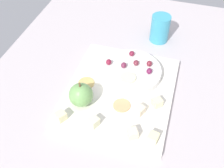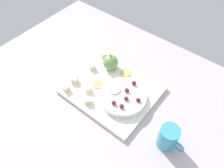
{
  "view_description": "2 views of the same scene",
  "coord_description": "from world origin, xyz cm",
  "px_view_note": "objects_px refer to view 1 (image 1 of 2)",
  "views": [
    {
      "loc": [
        49.07,
        9.24,
        63.78
      ],
      "look_at": [
        -0.45,
        -5.53,
        9.04
      ],
      "focal_mm": 43.41,
      "sensor_mm": 36.0,
      "label": 1
    },
    {
      "loc": [
        -35.25,
        38.92,
        75.99
      ],
      "look_at": [
        -1.14,
        -3.84,
        8.5
      ],
      "focal_mm": 34.84,
      "sensor_mm": 36.0,
      "label": 2
    }
  ],
  "objects_px": {
    "cheese_cube_4": "(139,110)",
    "apple_slice_0": "(128,78)",
    "grape_3": "(124,65)",
    "platter": "(120,92)",
    "apple_whole": "(81,95)",
    "grape_2": "(149,64)",
    "cheese_cube_1": "(132,134)",
    "grape_5": "(136,63)",
    "grape_1": "(132,53)",
    "cheese_cube_3": "(153,138)",
    "cheese_cube_2": "(94,122)",
    "serving_dish": "(131,72)",
    "cracker_1": "(86,83)",
    "grape_0": "(109,62)",
    "cheese_cube_0": "(157,102)",
    "cheese_cube_5": "(61,116)",
    "grape_4": "(149,71)",
    "cup": "(160,28)",
    "cracker_0": "(122,105)"
  },
  "relations": [
    {
      "from": "cracker_0",
      "to": "cheese_cube_1",
      "type": "bearing_deg",
      "value": 30.01
    },
    {
      "from": "cheese_cube_3",
      "to": "cracker_0",
      "type": "relative_size",
      "value": 0.51
    },
    {
      "from": "cracker_0",
      "to": "apple_slice_0",
      "type": "bearing_deg",
      "value": -176.64
    },
    {
      "from": "grape_2",
      "to": "cheese_cube_3",
      "type": "bearing_deg",
      "value": 13.84
    },
    {
      "from": "apple_whole",
      "to": "grape_0",
      "type": "relative_size",
      "value": 3.52
    },
    {
      "from": "apple_whole",
      "to": "grape_2",
      "type": "relative_size",
      "value": 3.52
    },
    {
      "from": "cup",
      "to": "cheese_cube_0",
      "type": "bearing_deg",
      "value": 8.5
    },
    {
      "from": "cheese_cube_2",
      "to": "grape_1",
      "type": "height_order",
      "value": "grape_1"
    },
    {
      "from": "platter",
      "to": "grape_3",
      "type": "distance_m",
      "value": 0.08
    },
    {
      "from": "cheese_cube_3",
      "to": "cup",
      "type": "bearing_deg",
      "value": -172.32
    },
    {
      "from": "cheese_cube_2",
      "to": "cracker_1",
      "type": "bearing_deg",
      "value": -152.11
    },
    {
      "from": "cheese_cube_0",
      "to": "apple_slice_0",
      "type": "bearing_deg",
      "value": -119.0
    },
    {
      "from": "grape_1",
      "to": "cheese_cube_3",
      "type": "bearing_deg",
      "value": 24.12
    },
    {
      "from": "grape_2",
      "to": "cheese_cube_0",
      "type": "bearing_deg",
      "value": 21.07
    },
    {
      "from": "grape_0",
      "to": "cheese_cube_0",
      "type": "bearing_deg",
      "value": 60.01
    },
    {
      "from": "cheese_cube_4",
      "to": "cracker_1",
      "type": "bearing_deg",
      "value": -109.48
    },
    {
      "from": "cheese_cube_2",
      "to": "platter",
      "type": "bearing_deg",
      "value": 166.99
    },
    {
      "from": "platter",
      "to": "cheese_cube_4",
      "type": "xyz_separation_m",
      "value": [
        0.07,
        0.07,
        0.02
      ]
    },
    {
      "from": "grape_0",
      "to": "apple_whole",
      "type": "bearing_deg",
      "value": -12.78
    },
    {
      "from": "cheese_cube_3",
      "to": "grape_1",
      "type": "bearing_deg",
      "value": -155.88
    },
    {
      "from": "cheese_cube_3",
      "to": "cracker_0",
      "type": "xyz_separation_m",
      "value": [
        -0.08,
        -0.1,
        -0.01
      ]
    },
    {
      "from": "cheese_cube_1",
      "to": "apple_whole",
      "type": "bearing_deg",
      "value": -112.51
    },
    {
      "from": "cheese_cube_1",
      "to": "grape_5",
      "type": "bearing_deg",
      "value": -168.83
    },
    {
      "from": "cheese_cube_2",
      "to": "apple_slice_0",
      "type": "relative_size",
      "value": 0.52
    },
    {
      "from": "cheese_cube_4",
      "to": "grape_3",
      "type": "bearing_deg",
      "value": -149.46
    },
    {
      "from": "cheese_cube_3",
      "to": "grape_2",
      "type": "bearing_deg",
      "value": -166.16
    },
    {
      "from": "platter",
      "to": "grape_4",
      "type": "relative_size",
      "value": 18.71
    },
    {
      "from": "cheese_cube_1",
      "to": "cheese_cube_3",
      "type": "xyz_separation_m",
      "value": [
        -0.0,
        0.05,
        0.0
      ]
    },
    {
      "from": "cheese_cube_5",
      "to": "grape_5",
      "type": "xyz_separation_m",
      "value": [
        -0.23,
        0.14,
        0.02
      ]
    },
    {
      "from": "cheese_cube_3",
      "to": "grape_1",
      "type": "distance_m",
      "value": 0.29
    },
    {
      "from": "grape_5",
      "to": "grape_1",
      "type": "bearing_deg",
      "value": -149.55
    },
    {
      "from": "cheese_cube_5",
      "to": "cheese_cube_3",
      "type": "bearing_deg",
      "value": 90.91
    },
    {
      "from": "grape_0",
      "to": "grape_3",
      "type": "bearing_deg",
      "value": 89.19
    },
    {
      "from": "grape_0",
      "to": "cheese_cube_5",
      "type": "bearing_deg",
      "value": -17.02
    },
    {
      "from": "serving_dish",
      "to": "apple_whole",
      "type": "distance_m",
      "value": 0.18
    },
    {
      "from": "serving_dish",
      "to": "platter",
      "type": "bearing_deg",
      "value": -12.6
    },
    {
      "from": "grape_0",
      "to": "grape_4",
      "type": "relative_size",
      "value": 1.0
    },
    {
      "from": "cracker_1",
      "to": "grape_3",
      "type": "bearing_deg",
      "value": 127.85
    },
    {
      "from": "cheese_cube_1",
      "to": "cup",
      "type": "bearing_deg",
      "value": -179.1
    },
    {
      "from": "cheese_cube_4",
      "to": "apple_slice_0",
      "type": "xyz_separation_m",
      "value": [
        -0.09,
        -0.05,
        0.02
      ]
    },
    {
      "from": "cheese_cube_2",
      "to": "cracker_1",
      "type": "distance_m",
      "value": 0.15
    },
    {
      "from": "grape_2",
      "to": "apple_slice_0",
      "type": "distance_m",
      "value": 0.08
    },
    {
      "from": "cheese_cube_2",
      "to": "grape_0",
      "type": "height_order",
      "value": "grape_0"
    },
    {
      "from": "grape_3",
      "to": "grape_1",
      "type": "bearing_deg",
      "value": 170.65
    },
    {
      "from": "cheese_cube_0",
      "to": "grape_2",
      "type": "relative_size",
      "value": 1.29
    },
    {
      "from": "cheese_cube_2",
      "to": "grape_1",
      "type": "relative_size",
      "value": 1.29
    },
    {
      "from": "serving_dish",
      "to": "cheese_cube_4",
      "type": "bearing_deg",
      "value": 23.13
    },
    {
      "from": "grape_1",
      "to": "grape_4",
      "type": "xyz_separation_m",
      "value": [
        0.06,
        0.07,
        0.0
      ]
    },
    {
      "from": "apple_slice_0",
      "to": "grape_5",
      "type": "bearing_deg",
      "value": 172.06
    },
    {
      "from": "grape_3",
      "to": "platter",
      "type": "bearing_deg",
      "value": 6.37
    }
  ]
}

